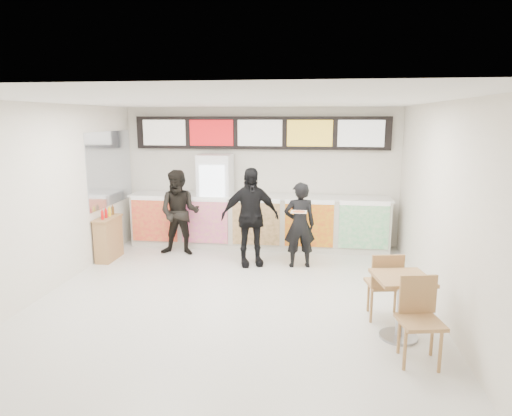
% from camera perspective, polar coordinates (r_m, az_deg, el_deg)
% --- Properties ---
extents(floor, '(7.00, 7.00, 0.00)m').
position_cam_1_polar(floor, '(7.11, -3.00, -11.71)').
color(floor, beige).
rests_on(floor, ground).
extents(ceiling, '(7.00, 7.00, 0.00)m').
position_cam_1_polar(ceiling, '(6.56, -3.27, 13.22)').
color(ceiling, white).
rests_on(ceiling, wall_back).
extents(wall_back, '(6.00, 0.00, 6.00)m').
position_cam_1_polar(wall_back, '(10.09, 0.58, 3.98)').
color(wall_back, silver).
rests_on(wall_back, floor).
extents(wall_left, '(0.00, 7.00, 7.00)m').
position_cam_1_polar(wall_left, '(7.80, -25.32, 0.77)').
color(wall_left, silver).
rests_on(wall_left, floor).
extents(wall_right, '(0.00, 7.00, 7.00)m').
position_cam_1_polar(wall_right, '(6.79, 22.59, -0.42)').
color(wall_right, silver).
rests_on(wall_right, floor).
extents(service_counter, '(5.56, 0.77, 1.14)m').
position_cam_1_polar(service_counter, '(9.85, 0.28, -1.67)').
color(service_counter, silver).
rests_on(service_counter, floor).
extents(menu_board, '(5.50, 0.14, 0.70)m').
position_cam_1_polar(menu_board, '(9.93, 0.53, 9.37)').
color(menu_board, black).
rests_on(menu_board, wall_back).
extents(drinks_fridge, '(0.70, 0.67, 2.00)m').
position_cam_1_polar(drinks_fridge, '(9.94, -5.06, 0.92)').
color(drinks_fridge, white).
rests_on(drinks_fridge, floor).
extents(mirror_panel, '(0.01, 2.00, 1.50)m').
position_cam_1_polar(mirror_panel, '(9.89, -17.72, 4.76)').
color(mirror_panel, '#B2B7BF').
rests_on(mirror_panel, wall_left).
extents(customer_main, '(0.65, 0.49, 1.61)m').
position_cam_1_polar(customer_main, '(8.54, 5.46, -2.13)').
color(customer_main, black).
rests_on(customer_main, floor).
extents(customer_left, '(0.86, 0.68, 1.74)m').
position_cam_1_polar(customer_left, '(9.40, -9.52, -0.59)').
color(customer_left, black).
rests_on(customer_left, floor).
extents(customer_mid, '(1.19, 0.80, 1.87)m').
position_cam_1_polar(customer_mid, '(8.58, -0.75, -1.12)').
color(customer_mid, black).
rests_on(customer_mid, floor).
extents(pizza_slice, '(0.36, 0.36, 0.02)m').
position_cam_1_polar(pizza_slice, '(8.02, 5.38, -0.43)').
color(pizza_slice, beige).
rests_on(pizza_slice, customer_main).
extents(cafe_table, '(0.78, 1.73, 0.98)m').
position_cam_1_polar(cafe_table, '(6.12, 17.67, -10.37)').
color(cafe_table, '#A77D4C').
rests_on(cafe_table, floor).
extents(condiment_ledge, '(0.31, 0.76, 1.02)m').
position_cam_1_polar(condiment_ledge, '(9.49, -17.94, -3.58)').
color(condiment_ledge, '#A77D4C').
rests_on(condiment_ledge, floor).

